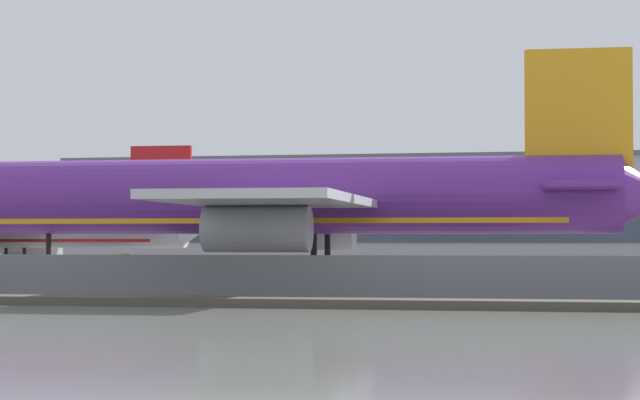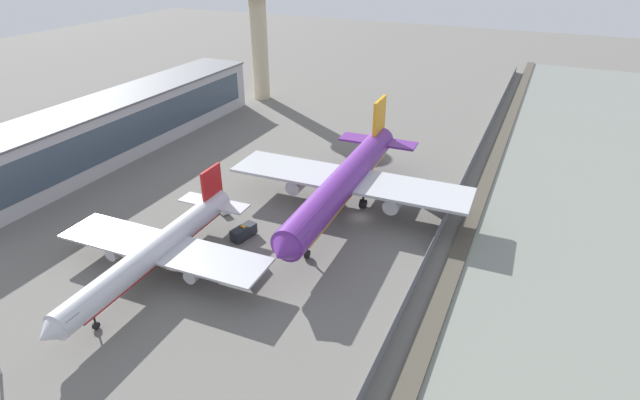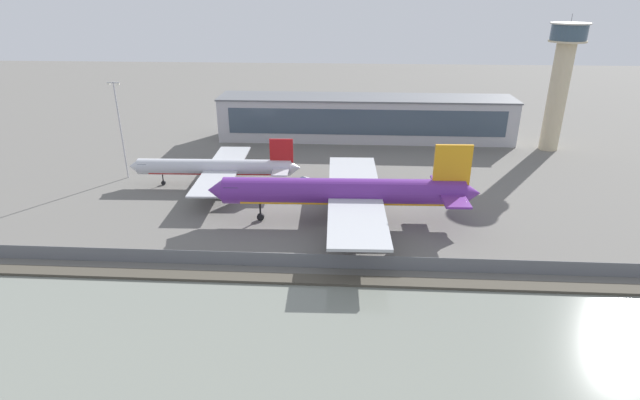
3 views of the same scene
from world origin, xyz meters
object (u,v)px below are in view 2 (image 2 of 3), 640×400
cargo_jet_purple (345,181)px  control_tower (258,29)px  baggage_tug (223,209)px  ops_van (244,231)px  passenger_jet_silver (157,250)px

cargo_jet_purple → control_tower: bearing=42.1°
baggage_tug → ops_van: 10.96m
cargo_jet_purple → passenger_jet_silver: (-32.99, 19.52, -1.93)m
passenger_jet_silver → control_tower: 104.38m
control_tower → ops_van: bearing=-151.5°
passenger_jet_silver → control_tower: (95.83, 37.22, 18.09)m
control_tower → passenger_jet_silver: bearing=-158.8°
cargo_jet_purple → ops_van: cargo_jet_purple is taller
cargo_jet_purple → passenger_jet_silver: 38.38m
baggage_tug → ops_van: ops_van is taller
ops_van → cargo_jet_purple: bearing=-36.8°
cargo_jet_purple → ops_van: 22.48m
passenger_jet_silver → ops_van: passenger_jet_silver is taller
passenger_jet_silver → control_tower: size_ratio=1.09×
cargo_jet_purple → ops_van: bearing=143.2°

